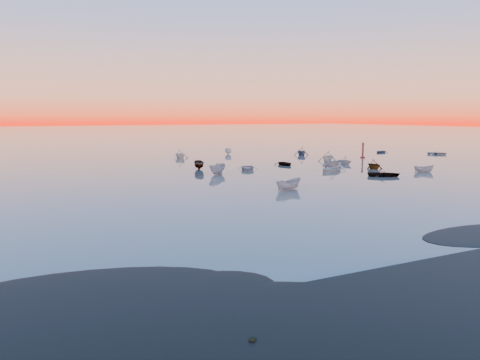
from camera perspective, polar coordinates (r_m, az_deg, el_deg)
ground at (r=126.49m, az=-13.25°, el=3.67°), size 600.00×600.00×0.00m
mud_lobes at (r=37.64m, az=26.26°, el=-6.48°), size 140.00×6.00×0.07m
moored_fleet at (r=81.70m, az=-5.46°, el=1.65°), size 124.00×58.00×1.20m
boat_near_center at (r=56.22m, az=5.92°, el=-1.19°), size 2.26×4.04×1.32m
boat_near_right at (r=87.35m, az=12.63°, el=1.89°), size 3.45×2.14×1.12m
channel_marker at (r=101.53m, az=14.75°, el=3.41°), size 0.97×0.97×3.46m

